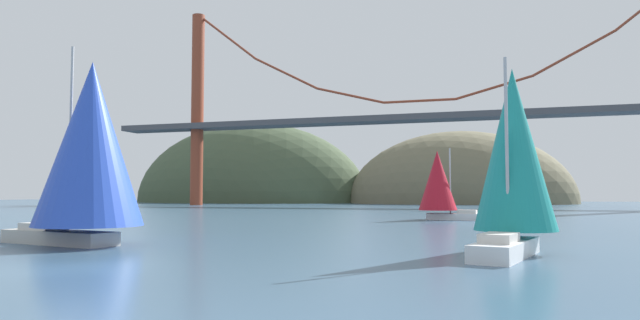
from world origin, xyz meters
name	(u,v)px	position (x,y,z in m)	size (l,w,h in m)	color
ground_plane	(74,268)	(0.00, 0.00, 0.00)	(360.00, 360.00, 0.00)	#385670
headland_center	(459,203)	(5.00, 135.00, 0.00)	(58.93, 44.00, 38.00)	#6B664C
headland_left	(250,202)	(-55.00, 135.00, 0.00)	(71.34, 44.00, 46.85)	#425138
suspension_bridge	(419,109)	(0.00, 95.00, 19.43)	(135.71, 6.00, 43.53)	brown
sailboat_blue_spinnaker	(89,147)	(-5.22, 6.81, 4.88)	(8.91, 6.15, 10.13)	#B7B2A8
sailboat_crimson_sail	(439,183)	(8.78, 39.75, 3.62)	(6.67, 4.05, 7.02)	white
sailboat_teal_sail	(513,156)	(14.75, 9.38, 4.21)	(4.24, 6.99, 8.30)	white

